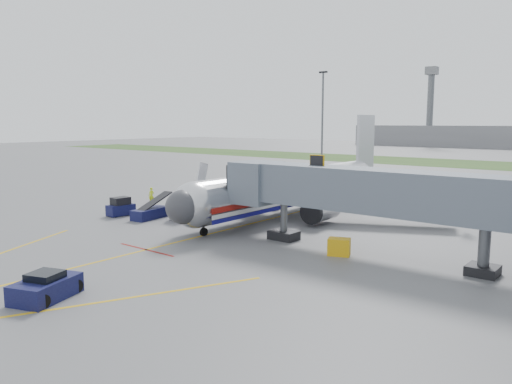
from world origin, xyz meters
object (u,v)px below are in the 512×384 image
Objects in this scene: belt_loader at (151,212)px; ramp_worker at (151,196)px; airliner at (294,188)px; baggage_tug at (121,207)px; pushback_tug at (46,288)px.

ramp_worker is (-6.93, 5.84, 0.35)m from belt_loader.
airliner is 14.69m from belt_loader.
pushback_tug is at bearing -45.47° from baggage_tug.
airliner reaches higher than ramp_worker.
baggage_tug is at bearing -165.90° from belt_loader.
baggage_tug is at bearing -136.66° from airliner.
baggage_tug is (-12.81, -12.09, -1.82)m from airliner.
pushback_tug is at bearing -71.92° from ramp_worker.
ramp_worker is (-3.40, 6.73, 0.12)m from baggage_tug.
airliner is 8.90× the size of pushback_tug.
ramp_worker reaches higher than baggage_tug.
pushback_tug is 23.96m from baggage_tug.
ramp_worker is at bearing 139.89° from belt_loader.
ramp_worker is (-16.21, -5.36, -1.71)m from airliner.
airliner is 17.16m from ramp_worker.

